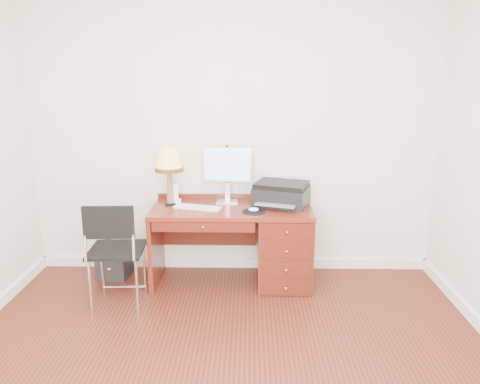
{
  "coord_description": "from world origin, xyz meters",
  "views": [
    {
      "loc": [
        0.17,
        -2.82,
        1.98
      ],
      "look_at": [
        0.08,
        1.2,
        0.95
      ],
      "focal_mm": 35.0,
      "sensor_mm": 36.0,
      "label": 1
    }
  ],
  "objects_px": {
    "desk": "(265,241)",
    "printer": "(281,194)",
    "chair": "(114,245)",
    "monitor": "(227,168)",
    "equipment_box": "(114,261)",
    "phone": "(176,198)",
    "leg_lamp": "(169,163)"
  },
  "relations": [
    {
      "from": "desk",
      "to": "printer",
      "type": "relative_size",
      "value": 2.55
    },
    {
      "from": "desk",
      "to": "chair",
      "type": "xyz_separation_m",
      "value": [
        -1.29,
        -0.57,
        0.17
      ]
    },
    {
      "from": "printer",
      "to": "monitor",
      "type": "bearing_deg",
      "value": -173.78
    },
    {
      "from": "monitor",
      "to": "equipment_box",
      "type": "xyz_separation_m",
      "value": [
        -1.12,
        -0.14,
        -0.92
      ]
    },
    {
      "from": "phone",
      "to": "chair",
      "type": "distance_m",
      "value": 0.84
    },
    {
      "from": "leg_lamp",
      "to": "phone",
      "type": "distance_m",
      "value": 0.35
    },
    {
      "from": "monitor",
      "to": "printer",
      "type": "height_order",
      "value": "monitor"
    },
    {
      "from": "desk",
      "to": "leg_lamp",
      "type": "distance_m",
      "value": 1.18
    },
    {
      "from": "desk",
      "to": "chair",
      "type": "height_order",
      "value": "chair"
    },
    {
      "from": "printer",
      "to": "equipment_box",
      "type": "distance_m",
      "value": 1.78
    },
    {
      "from": "monitor",
      "to": "printer",
      "type": "distance_m",
      "value": 0.58
    },
    {
      "from": "desk",
      "to": "phone",
      "type": "height_order",
      "value": "phone"
    },
    {
      "from": "equipment_box",
      "to": "desk",
      "type": "bearing_deg",
      "value": 2.32
    },
    {
      "from": "printer",
      "to": "equipment_box",
      "type": "bearing_deg",
      "value": -160.78
    },
    {
      "from": "desk",
      "to": "leg_lamp",
      "type": "relative_size",
      "value": 2.72
    },
    {
      "from": "printer",
      "to": "leg_lamp",
      "type": "distance_m",
      "value": 1.1
    },
    {
      "from": "desk",
      "to": "phone",
      "type": "xyz_separation_m",
      "value": [
        -0.86,
        0.12,
        0.39
      ]
    },
    {
      "from": "desk",
      "to": "equipment_box",
      "type": "xyz_separation_m",
      "value": [
        -1.49,
        0.08,
        -0.24
      ]
    },
    {
      "from": "equipment_box",
      "to": "printer",
      "type": "bearing_deg",
      "value": 6.24
    },
    {
      "from": "phone",
      "to": "chair",
      "type": "relative_size",
      "value": 0.2
    },
    {
      "from": "chair",
      "to": "printer",
      "type": "bearing_deg",
      "value": 21.8
    },
    {
      "from": "desk",
      "to": "monitor",
      "type": "relative_size",
      "value": 2.8
    },
    {
      "from": "printer",
      "to": "equipment_box",
      "type": "relative_size",
      "value": 1.74
    },
    {
      "from": "printer",
      "to": "phone",
      "type": "xyz_separation_m",
      "value": [
        -1.01,
        0.01,
        -0.05
      ]
    },
    {
      "from": "printer",
      "to": "leg_lamp",
      "type": "xyz_separation_m",
      "value": [
        -1.06,
        -0.02,
        0.3
      ]
    },
    {
      "from": "printer",
      "to": "equipment_box",
      "type": "xyz_separation_m",
      "value": [
        -1.64,
        -0.03,
        -0.69
      ]
    },
    {
      "from": "desk",
      "to": "monitor",
      "type": "distance_m",
      "value": 0.8
    },
    {
      "from": "phone",
      "to": "equipment_box",
      "type": "xyz_separation_m",
      "value": [
        -0.63,
        -0.04,
        -0.64
      ]
    },
    {
      "from": "monitor",
      "to": "phone",
      "type": "relative_size",
      "value": 2.77
    },
    {
      "from": "chair",
      "to": "phone",
      "type": "bearing_deg",
      "value": 54.76
    },
    {
      "from": "chair",
      "to": "equipment_box",
      "type": "height_order",
      "value": "chair"
    },
    {
      "from": "desk",
      "to": "chair",
      "type": "bearing_deg",
      "value": -156.28
    }
  ]
}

